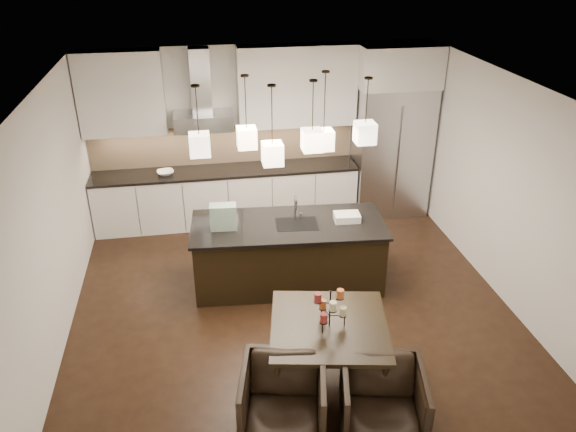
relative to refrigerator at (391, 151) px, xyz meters
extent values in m
cube|color=black|center=(-2.10, -2.38, -1.08)|extent=(5.50, 5.50, 0.02)
cube|color=white|center=(-2.10, -2.38, 1.73)|extent=(5.50, 5.50, 0.02)
cube|color=silver|center=(-2.10, 0.38, 0.32)|extent=(5.50, 0.02, 2.80)
cube|color=silver|center=(-2.10, -5.14, 0.32)|extent=(5.50, 0.02, 2.80)
cube|color=silver|center=(-4.86, -2.38, 0.32)|extent=(0.02, 5.50, 2.80)
cube|color=silver|center=(0.66, -2.38, 0.32)|extent=(0.02, 5.50, 2.80)
cube|color=#B7B7BA|center=(0.00, 0.00, 0.00)|extent=(1.20, 0.72, 2.15)
cube|color=silver|center=(0.00, 0.00, 1.40)|extent=(1.26, 0.72, 0.65)
cube|color=silver|center=(-2.73, 0.05, -0.64)|extent=(4.21, 0.62, 0.88)
cube|color=black|center=(-2.73, 0.05, -0.17)|extent=(4.21, 0.66, 0.04)
cube|color=tan|center=(-2.73, 0.35, 0.16)|extent=(4.21, 0.02, 0.63)
cube|color=silver|center=(-4.20, 0.19, 1.10)|extent=(1.25, 0.35, 1.25)
cube|color=silver|center=(-1.55, 0.19, 1.10)|extent=(1.85, 0.35, 1.25)
cube|color=#B7B7BA|center=(-3.03, 0.10, 0.65)|extent=(0.90, 0.52, 0.24)
cube|color=#B7B7BA|center=(-3.03, 0.21, 1.24)|extent=(0.30, 0.28, 0.96)
imported|color=silver|center=(-3.67, 0.00, -0.12)|extent=(0.30, 0.30, 0.06)
cube|color=black|center=(-2.05, -1.93, -0.64)|extent=(2.53, 1.17, 0.87)
cube|color=black|center=(-2.05, -1.93, -0.19)|extent=(2.61, 1.26, 0.04)
cube|color=#1E5230|center=(-2.89, -1.91, 0.00)|extent=(0.35, 0.20, 0.33)
cube|color=silver|center=(-1.27, -1.97, -0.12)|extent=(0.35, 0.26, 0.10)
cylinder|color=beige|center=(-1.82, -3.86, -0.19)|extent=(0.08, 0.08, 0.10)
cylinder|color=#C75C27|center=(-2.00, -3.71, -0.19)|extent=(0.08, 0.08, 0.10)
cylinder|color=maroon|center=(-2.04, -3.94, -0.19)|extent=(0.08, 0.08, 0.10)
cylinder|color=#C75C27|center=(-1.84, -3.77, -0.04)|extent=(0.08, 0.08, 0.10)
cylinder|color=maroon|center=(-2.07, -3.79, -0.04)|extent=(0.08, 0.08, 0.10)
cylinder|color=beige|center=(-1.96, -3.96, -0.04)|extent=(0.08, 0.08, 0.10)
imported|color=black|center=(-2.54, -4.46, -0.71)|extent=(0.94, 0.96, 0.74)
imported|color=black|center=(-1.62, -4.63, -0.71)|extent=(0.93, 0.94, 0.73)
cube|color=#FEEACA|center=(-3.12, -2.04, 1.03)|extent=(0.24, 0.24, 0.26)
cube|color=#FEEACA|center=(-2.53, -1.64, 0.94)|extent=(0.24, 0.24, 0.26)
cube|color=#FEEACA|center=(-1.78, -2.02, 1.00)|extent=(0.24, 0.24, 0.26)
cube|color=#FEEACA|center=(-1.53, -1.60, 0.84)|extent=(0.24, 0.24, 0.26)
cube|color=#FEEACA|center=(-1.12, -2.01, 1.05)|extent=(0.24, 0.24, 0.26)
cube|color=#FEEACA|center=(-2.28, -2.16, 0.91)|extent=(0.24, 0.24, 0.26)
camera|label=1|loc=(-3.16, -8.32, 3.25)|focal=35.00mm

